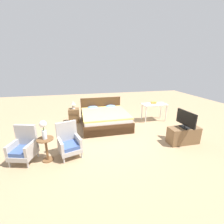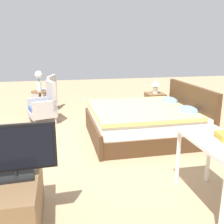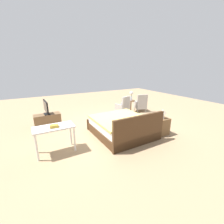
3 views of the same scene
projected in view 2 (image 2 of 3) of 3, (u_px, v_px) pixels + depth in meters
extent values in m
plane|color=#A38460|center=(98.00, 141.00, 4.78)|extent=(16.00, 16.00, 0.00)
cube|color=#472D19|center=(143.00, 130.00, 4.96)|extent=(1.78, 1.99, 0.28)
cube|color=white|center=(143.00, 117.00, 4.89)|extent=(1.71, 1.91, 0.24)
cube|color=#EAD66B|center=(140.00, 109.00, 4.84)|extent=(1.76, 1.76, 0.06)
cube|color=#472D19|center=(190.00, 110.00, 5.06)|extent=(1.80, 0.10, 0.96)
cube|color=#472D19|center=(93.00, 130.00, 4.75)|extent=(1.80, 0.08, 0.40)
ellipsoid|color=#668ED1|center=(170.00, 100.00, 5.36)|extent=(0.44, 0.28, 0.14)
ellipsoid|color=#668ED1|center=(188.00, 110.00, 4.61)|extent=(0.44, 0.28, 0.14)
cylinder|color=#ADA8A3|center=(39.00, 105.00, 7.13)|extent=(0.04, 0.04, 0.16)
cylinder|color=#ADA8A3|center=(33.00, 109.00, 6.69)|extent=(0.04, 0.04, 0.16)
cylinder|color=#ADA8A3|center=(56.00, 105.00, 7.10)|extent=(0.04, 0.04, 0.16)
cylinder|color=#ADA8A3|center=(51.00, 110.00, 6.66)|extent=(0.04, 0.04, 0.16)
cube|color=#ADA8A3|center=(44.00, 102.00, 6.86)|extent=(0.67, 0.67, 0.12)
cube|color=#3D5693|center=(44.00, 98.00, 6.83)|extent=(0.62, 0.62, 0.10)
cube|color=#ADA8A3|center=(52.00, 88.00, 6.74)|extent=(0.54, 0.23, 0.64)
cube|color=#ADA8A3|center=(47.00, 93.00, 7.03)|extent=(0.21, 0.51, 0.26)
cube|color=#ADA8A3|center=(41.00, 97.00, 6.58)|extent=(0.21, 0.51, 0.26)
cylinder|color=#ADA8A3|center=(30.00, 118.00, 5.90)|extent=(0.04, 0.04, 0.16)
cylinder|color=#ADA8A3|center=(34.00, 124.00, 5.52)|extent=(0.04, 0.04, 0.16)
cylinder|color=#ADA8A3|center=(50.00, 116.00, 6.12)|extent=(0.04, 0.04, 0.16)
cylinder|color=#ADA8A3|center=(56.00, 121.00, 5.73)|extent=(0.04, 0.04, 0.16)
cube|color=#ADA8A3|center=(42.00, 113.00, 5.78)|extent=(0.68, 0.68, 0.12)
cube|color=#3D5693|center=(42.00, 109.00, 5.75)|extent=(0.62, 0.62, 0.10)
cube|color=#ADA8A3|center=(51.00, 96.00, 5.79)|extent=(0.54, 0.24, 0.64)
cube|color=#ADA8A3|center=(39.00, 103.00, 5.93)|extent=(0.22, 0.51, 0.26)
cube|color=#ADA8A3|center=(44.00, 107.00, 5.53)|extent=(0.22, 0.51, 0.26)
cylinder|color=brown|center=(41.00, 116.00, 6.36)|extent=(0.28, 0.28, 0.03)
cylinder|color=brown|center=(41.00, 104.00, 6.28)|extent=(0.06, 0.06, 0.57)
cylinder|color=brown|center=(40.00, 92.00, 6.21)|extent=(0.40, 0.40, 0.02)
cylinder|color=silver|center=(39.00, 87.00, 6.18)|extent=(0.11, 0.11, 0.22)
cylinder|color=#477538|center=(39.00, 80.00, 6.13)|extent=(0.02, 0.02, 0.10)
sphere|color=silver|center=(38.00, 75.00, 6.10)|extent=(0.17, 0.17, 0.17)
cube|color=brown|center=(155.00, 105.00, 6.20)|extent=(0.44, 0.40, 0.59)
cube|color=brown|center=(147.00, 101.00, 6.13)|extent=(0.37, 0.01, 0.09)
cylinder|color=silver|center=(155.00, 93.00, 6.12)|extent=(0.13, 0.13, 0.02)
ellipsoid|color=silver|center=(155.00, 89.00, 6.10)|extent=(0.11, 0.11, 0.16)
cone|color=beige|center=(156.00, 82.00, 6.06)|extent=(0.22, 0.22, 0.15)
cube|color=brown|center=(19.00, 202.00, 2.51)|extent=(0.96, 0.40, 0.52)
cube|color=black|center=(16.00, 176.00, 2.44)|extent=(0.22, 0.33, 0.03)
cylinder|color=black|center=(16.00, 173.00, 2.43)|extent=(0.04, 0.04, 0.05)
cube|color=black|center=(13.00, 148.00, 2.37)|extent=(0.09, 0.77, 0.44)
cube|color=black|center=(13.00, 149.00, 2.34)|extent=(0.05, 0.71, 0.40)
cylinder|color=silver|center=(178.00, 158.00, 3.24)|extent=(0.05, 0.05, 0.72)
cylinder|color=silver|center=(224.00, 202.00, 2.35)|extent=(0.05, 0.05, 0.72)
cylinder|color=silver|center=(209.00, 155.00, 3.32)|extent=(0.05, 0.05, 0.72)
cube|color=silver|center=(219.00, 142.00, 2.74)|extent=(1.04, 0.52, 0.04)
cube|color=#B79333|center=(224.00, 138.00, 2.75)|extent=(0.24, 0.17, 0.03)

